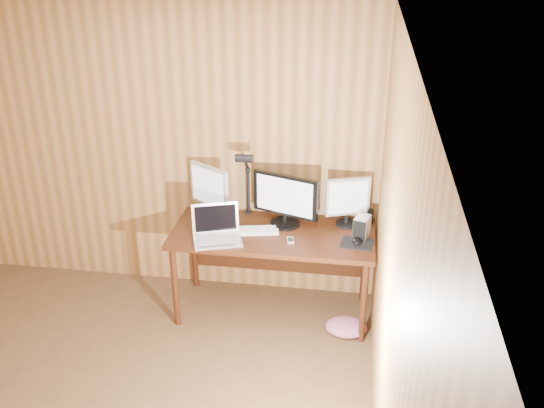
% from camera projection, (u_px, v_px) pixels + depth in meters
% --- Properties ---
extents(room_shell, '(4.00, 4.00, 4.00)m').
position_uv_depth(room_shell, '(57.00, 280.00, 3.23)').
color(room_shell, brown).
rests_on(room_shell, ground).
extents(desk, '(1.60, 0.70, 0.75)m').
position_uv_depth(desk, '(274.00, 241.00, 4.90)').
color(desk, '#381A0B').
rests_on(desk, floor).
extents(monitor_center, '(0.53, 0.24, 0.43)m').
position_uv_depth(monitor_center, '(285.00, 200.00, 4.80)').
color(monitor_center, black).
rests_on(monitor_center, desk).
extents(monitor_left, '(0.36, 0.24, 0.45)m').
position_uv_depth(monitor_left, '(209.00, 190.00, 4.93)').
color(monitor_left, black).
rests_on(monitor_left, desk).
extents(monitor_right, '(0.35, 0.17, 0.41)m').
position_uv_depth(monitor_right, '(348.00, 200.00, 4.80)').
color(monitor_right, black).
rests_on(monitor_right, desk).
extents(laptop, '(0.43, 0.38, 0.26)m').
position_uv_depth(laptop, '(217.00, 231.00, 4.67)').
color(laptop, silver).
rests_on(laptop, desk).
extents(keyboard, '(0.49, 0.23, 0.02)m').
position_uv_depth(keyboard, '(249.00, 231.00, 4.78)').
color(keyboard, white).
rests_on(keyboard, desk).
extents(mousepad, '(0.27, 0.23, 0.00)m').
position_uv_depth(mousepad, '(357.00, 243.00, 4.61)').
color(mousepad, black).
rests_on(mousepad, desk).
extents(mouse, '(0.07, 0.11, 0.04)m').
position_uv_depth(mouse, '(357.00, 241.00, 4.60)').
color(mouse, black).
rests_on(mouse, mousepad).
extents(hard_drive, '(0.14, 0.18, 0.17)m').
position_uv_depth(hard_drive, '(362.00, 227.00, 4.68)').
color(hard_drive, silver).
rests_on(hard_drive, desk).
extents(phone, '(0.07, 0.11, 0.01)m').
position_uv_depth(phone, '(290.00, 240.00, 4.65)').
color(phone, silver).
rests_on(phone, desk).
extents(speaker, '(0.05, 0.05, 0.13)m').
position_uv_depth(speaker, '(370.00, 217.00, 4.89)').
color(speaker, black).
rests_on(speaker, desk).
extents(desk_lamp, '(0.14, 0.20, 0.62)m').
position_uv_depth(desk_lamp, '(246.00, 175.00, 4.86)').
color(desk_lamp, black).
rests_on(desk_lamp, desk).
extents(fabric_pile, '(0.38, 0.33, 0.11)m').
position_uv_depth(fabric_pile, '(346.00, 327.00, 4.81)').
color(fabric_pile, '#BC5B7B').
rests_on(fabric_pile, floor).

